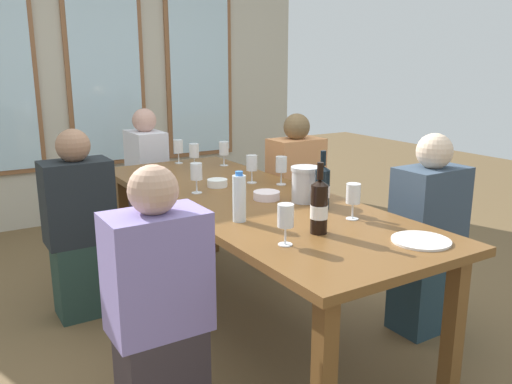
{
  "coord_description": "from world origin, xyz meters",
  "views": [
    {
      "loc": [
        -1.46,
        -2.43,
        1.48
      ],
      "look_at": [
        0.0,
        -0.09,
        0.79
      ],
      "focal_mm": 37.17,
      "sensor_mm": 36.0,
      "label": 1
    }
  ],
  "objects": [
    {
      "name": "wine_glass_3",
      "position": [
        0.21,
        0.29,
        0.86
      ],
      "size": [
        0.07,
        0.07,
        0.17
      ],
      "color": "white",
      "rests_on": "dining_table"
    },
    {
      "name": "seated_person_3",
      "position": [
        0.78,
        -0.6,
        0.53
      ],
      "size": [
        0.38,
        0.24,
        1.11
      ],
      "color": "#223944",
      "rests_on": "ground"
    },
    {
      "name": "wine_glass_7",
      "position": [
        -0.27,
        -0.75,
        0.86
      ],
      "size": [
        0.07,
        0.07,
        0.17
      ],
      "color": "white",
      "rests_on": "dining_table"
    },
    {
      "name": "wine_glass_2",
      "position": [
        0.21,
        -0.62,
        0.86
      ],
      "size": [
        0.07,
        0.07,
        0.17
      ],
      "color": "white",
      "rests_on": "dining_table"
    },
    {
      "name": "wine_bottle_1",
      "position": [
        0.21,
        -0.4,
        0.85
      ],
      "size": [
        0.08,
        0.08,
        0.3
      ],
      "color": "black",
      "rests_on": "dining_table"
    },
    {
      "name": "water_bottle",
      "position": [
        -0.26,
        -0.36,
        0.85
      ],
      "size": [
        0.06,
        0.06,
        0.24
      ],
      "color": "white",
      "rests_on": "dining_table"
    },
    {
      "name": "seated_person_1",
      "position": [
        0.78,
        0.61,
        0.53
      ],
      "size": [
        0.38,
        0.24,
        1.11
      ],
      "color": "#21302E",
      "rests_on": "ground"
    },
    {
      "name": "white_plate_0",
      "position": [
        0.24,
        -1.01,
        0.74
      ],
      "size": [
        0.25,
        0.25,
        0.01
      ],
      "primitive_type": "cylinder",
      "color": "white",
      "rests_on": "dining_table"
    },
    {
      "name": "tasting_bowl_0",
      "position": [
        0.07,
        -0.09,
        0.76
      ],
      "size": [
        0.15,
        0.15,
        0.04
      ],
      "primitive_type": "cylinder",
      "color": "white",
      "rests_on": "dining_table"
    },
    {
      "name": "seated_person_2",
      "position": [
        -0.78,
        -0.63,
        0.53
      ],
      "size": [
        0.38,
        0.24,
        1.11
      ],
      "color": "#372E34",
      "rests_on": "ground"
    },
    {
      "name": "tasting_bowl_2",
      "position": [
        -0.25,
        0.67,
        0.76
      ],
      "size": [
        0.12,
        0.12,
        0.04
      ],
      "primitive_type": "cylinder",
      "color": "white",
      "rests_on": "dining_table"
    },
    {
      "name": "dining_table",
      "position": [
        0.0,
        0.0,
        0.67
      ],
      "size": [
        0.9,
        2.45,
        0.74
      ],
      "color": "brown",
      "rests_on": "ground"
    },
    {
      "name": "wine_glass_6",
      "position": [
        -0.19,
        0.24,
        0.86
      ],
      "size": [
        0.07,
        0.07,
        0.17
      ],
      "color": "white",
      "rests_on": "dining_table"
    },
    {
      "name": "wine_glass_5",
      "position": [
        0.33,
        0.16,
        0.86
      ],
      "size": [
        0.07,
        0.07,
        0.17
      ],
      "color": "white",
      "rests_on": "dining_table"
    },
    {
      "name": "seated_person_4",
      "position": [
        0.0,
        1.57,
        0.53
      ],
      "size": [
        0.24,
        0.38,
        1.11
      ],
      "color": "#362C35",
      "rests_on": "ground"
    },
    {
      "name": "back_wall_with_windows",
      "position": [
        0.0,
        2.56,
        1.45
      ],
      "size": [
        4.1,
        0.1,
        2.9
      ],
      "color": "#BBB4A0",
      "rests_on": "ground"
    },
    {
      "name": "wine_glass_0",
      "position": [
        0.1,
        0.89,
        0.86
      ],
      "size": [
        0.07,
        0.07,
        0.17
      ],
      "color": "white",
      "rests_on": "dining_table"
    },
    {
      "name": "seated_person_0",
      "position": [
        -0.78,
        0.59,
        0.53
      ],
      "size": [
        0.38,
        0.24,
        1.11
      ],
      "color": "#223931",
      "rests_on": "ground"
    },
    {
      "name": "ground_plane",
      "position": [
        0.0,
        0.0,
        0.0
      ],
      "size": [
        12.0,
        12.0,
        0.0
      ],
      "primitive_type": "plane",
      "color": "brown"
    },
    {
      "name": "tasting_bowl_1",
      "position": [
        -0.02,
        0.32,
        0.76
      ],
      "size": [
        0.12,
        0.12,
        0.04
      ],
      "primitive_type": "cylinder",
      "color": "white",
      "rests_on": "dining_table"
    },
    {
      "name": "metal_pitcher",
      "position": [
        0.22,
        -0.24,
        0.84
      ],
      "size": [
        0.16,
        0.16,
        0.19
      ],
      "color": "silver",
      "rests_on": "dining_table"
    },
    {
      "name": "wine_bottle_0",
      "position": [
        -0.05,
        -0.7,
        0.86
      ],
      "size": [
        0.08,
        0.08,
        0.32
      ],
      "color": "black",
      "rests_on": "dining_table"
    },
    {
      "name": "wine_glass_4",
      "position": [
        0.08,
        1.12,
        0.86
      ],
      "size": [
        0.07,
        0.07,
        0.17
      ],
      "color": "white",
      "rests_on": "dining_table"
    },
    {
      "name": "wine_glass_1",
      "position": [
        0.32,
        0.86,
        0.86
      ],
      "size": [
        0.07,
        0.07,
        0.17
      ],
      "color": "white",
      "rests_on": "dining_table"
    }
  ]
}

